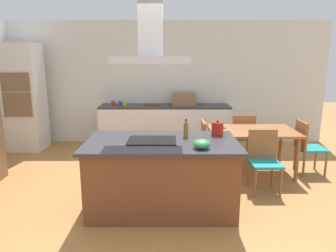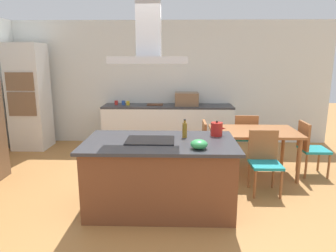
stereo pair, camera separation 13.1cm
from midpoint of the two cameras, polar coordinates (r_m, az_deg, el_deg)
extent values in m
plane|color=#AD753D|center=(5.56, -1.63, -7.59)|extent=(16.00, 16.00, 0.00)
cube|color=silver|center=(6.99, -1.33, 7.95)|extent=(7.20, 0.10, 2.70)
cube|color=brown|center=(4.01, -2.22, -9.25)|extent=(1.80, 0.98, 0.86)
cube|color=#333338|center=(3.86, -2.28, -3.04)|extent=(1.90, 1.08, 0.04)
cube|color=black|center=(3.86, -4.09, -2.67)|extent=(0.60, 0.44, 0.01)
cylinder|color=#B21E19|center=(4.15, 8.09, -0.51)|extent=(0.16, 0.16, 0.18)
sphere|color=black|center=(4.12, 8.14, 0.85)|extent=(0.03, 0.03, 0.03)
cone|color=#B21E19|center=(4.16, 9.44, -0.39)|extent=(0.06, 0.03, 0.04)
cylinder|color=olive|center=(4.00, 2.26, -0.79)|extent=(0.06, 0.06, 0.19)
cylinder|color=olive|center=(3.98, 2.28, 0.81)|extent=(0.03, 0.03, 0.04)
cylinder|color=black|center=(3.97, 2.28, 1.17)|extent=(0.03, 0.03, 0.01)
ellipsoid|color=#33934C|center=(3.53, 5.06, -3.33)|extent=(0.20, 0.20, 0.11)
cube|color=silver|center=(6.76, -1.27, -0.10)|extent=(2.80, 0.62, 0.86)
cube|color=#333338|center=(6.68, -1.29, 3.66)|extent=(2.80, 0.62, 0.04)
cube|color=brown|center=(6.66, 2.20, 5.02)|extent=(0.50, 0.38, 0.28)
cylinder|color=red|center=(6.85, -10.81, 4.22)|extent=(0.08, 0.08, 0.09)
cylinder|color=#2D56B2|center=(6.81, -9.52, 4.22)|extent=(0.08, 0.08, 0.09)
cylinder|color=gold|center=(6.75, -8.67, 4.18)|extent=(0.08, 0.08, 0.09)
cube|color=#59331E|center=(6.73, -3.67, 3.97)|extent=(0.34, 0.24, 0.02)
cube|color=silver|center=(7.10, -25.61, 4.76)|extent=(0.70, 0.64, 2.20)
cube|color=brown|center=(6.77, -27.08, 7.28)|extent=(0.56, 0.02, 0.36)
cube|color=brown|center=(6.82, -26.70, 3.52)|extent=(0.56, 0.02, 0.48)
cube|color=#995B33|center=(5.25, 14.53, -0.90)|extent=(1.40, 0.90, 0.04)
cylinder|color=#995B33|center=(4.88, 8.27, -6.23)|extent=(0.06, 0.06, 0.71)
cylinder|color=#995B33|center=(5.21, 21.97, -5.83)|extent=(0.06, 0.06, 0.71)
cylinder|color=#995B33|center=(5.58, 7.18, -3.78)|extent=(0.06, 0.06, 0.71)
cylinder|color=#995B33|center=(5.87, 19.31, -3.58)|extent=(0.06, 0.06, 0.71)
cube|color=teal|center=(4.64, 16.63, -6.68)|extent=(0.42, 0.42, 0.04)
cube|color=#995B33|center=(4.74, 16.16, -3.19)|extent=(0.42, 0.04, 0.44)
cylinder|color=#995B33|center=(4.61, 19.26, -9.97)|extent=(0.04, 0.04, 0.41)
cylinder|color=#995B33|center=(4.51, 14.88, -10.20)|extent=(0.04, 0.04, 0.41)
cylinder|color=#995B33|center=(4.93, 17.89, -8.39)|extent=(0.04, 0.04, 0.41)
cylinder|color=#995B33|center=(4.83, 13.78, -8.57)|extent=(0.04, 0.04, 0.41)
cube|color=teal|center=(6.03, 12.61, -2.00)|extent=(0.42, 0.42, 0.04)
cube|color=#995B33|center=(5.79, 13.13, -0.18)|extent=(0.42, 0.04, 0.44)
cylinder|color=#995B33|center=(6.22, 10.53, -3.60)|extent=(0.04, 0.04, 0.41)
cylinder|color=#995B33|center=(6.30, 13.76, -3.56)|extent=(0.04, 0.04, 0.41)
cylinder|color=#995B33|center=(5.88, 11.17, -4.58)|extent=(0.04, 0.04, 0.41)
cylinder|color=#995B33|center=(5.96, 14.57, -4.52)|extent=(0.04, 0.04, 0.41)
cube|color=teal|center=(5.17, 3.53, -4.17)|extent=(0.42, 0.42, 0.04)
cube|color=#995B33|center=(5.12, 5.69, -1.58)|extent=(0.04, 0.42, 0.44)
cylinder|color=#995B33|center=(5.06, 1.57, -7.21)|extent=(0.04, 0.04, 0.41)
cylinder|color=#995B33|center=(5.40, 1.46, -5.91)|extent=(0.04, 0.04, 0.41)
cylinder|color=#995B33|center=(5.08, 5.66, -7.17)|extent=(0.04, 0.04, 0.41)
cylinder|color=#995B33|center=(5.42, 5.28, -5.88)|extent=(0.04, 0.04, 0.41)
cube|color=teal|center=(5.66, 24.22, -3.80)|extent=(0.42, 0.42, 0.04)
cube|color=#995B33|center=(5.52, 22.65, -1.46)|extent=(0.04, 0.42, 0.44)
cylinder|color=#995B33|center=(5.95, 24.91, -5.35)|extent=(0.04, 0.04, 0.41)
cylinder|color=#995B33|center=(5.65, 26.43, -6.44)|extent=(0.04, 0.04, 0.41)
cylinder|color=#995B33|center=(5.81, 21.68, -5.48)|extent=(0.04, 0.04, 0.41)
cylinder|color=#995B33|center=(5.50, 23.05, -6.62)|extent=(0.04, 0.04, 0.41)
cube|color=#ADADB2|center=(3.72, -4.34, 12.09)|extent=(0.90, 0.55, 0.08)
cube|color=#ADADB2|center=(3.74, -4.44, 18.08)|extent=(0.28, 0.24, 0.70)
camera|label=1|loc=(0.07, -90.89, -0.20)|focal=32.96mm
camera|label=2|loc=(0.07, 89.11, 0.20)|focal=32.96mm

